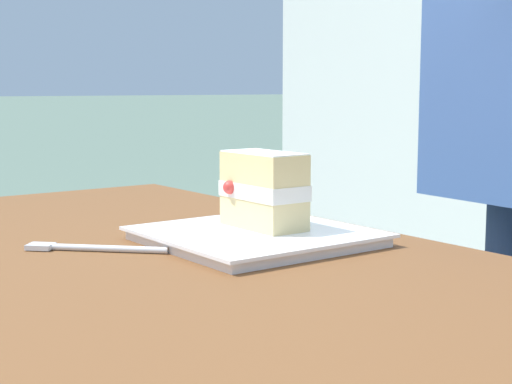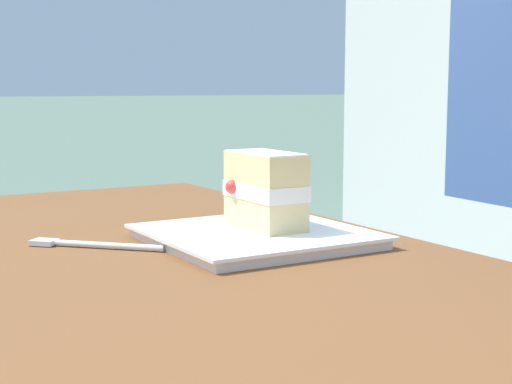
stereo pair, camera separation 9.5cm
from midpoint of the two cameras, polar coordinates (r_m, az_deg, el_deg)
dessert_plate at (r=0.96m, az=-2.84°, el=-3.30°), size 0.25×0.25×0.02m
cake_slice at (r=0.97m, az=-2.24°, el=0.14°), size 0.11×0.07×0.09m
dessert_fork at (r=0.94m, az=-15.10°, el=-3.99°), size 0.13×0.13×0.01m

